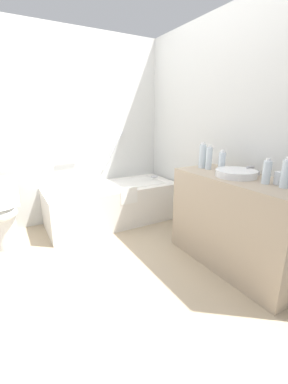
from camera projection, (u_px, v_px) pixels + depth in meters
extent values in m
plane|color=tan|center=(110.00, 269.00, 2.31)|extent=(3.74, 3.74, 0.00)
cube|color=silver|center=(63.00, 130.00, 3.14)|extent=(3.02, 0.10, 2.35)
cube|color=silver|center=(227.00, 133.00, 2.61)|extent=(0.10, 3.14, 2.35)
cube|color=white|center=(112.00, 204.00, 3.29)|extent=(1.67, 0.71, 0.49)
cube|color=white|center=(112.00, 189.00, 3.23)|extent=(1.37, 0.51, 0.09)
cylinder|color=silver|center=(154.00, 177.00, 3.52)|extent=(0.09, 0.03, 0.03)
cylinder|color=silver|center=(113.00, 150.00, 3.46)|extent=(0.32, 0.03, 0.52)
cylinder|color=silver|center=(67.00, 160.00, 3.18)|extent=(0.26, 0.03, 0.03)
cube|color=white|center=(129.00, 195.00, 2.98)|extent=(0.22, 0.03, 0.20)
cylinder|color=white|center=(5.00, 229.00, 2.65)|extent=(0.23, 0.23, 0.40)
ellipsoid|color=white|center=(2.00, 213.00, 2.55)|extent=(0.31, 0.36, 0.13)
ellipsoid|color=white|center=(1.00, 206.00, 2.53)|extent=(0.30, 0.34, 0.02)
cube|color=white|center=(0.00, 193.00, 2.70)|extent=(0.36, 0.20, 0.32)
cube|color=tan|center=(237.00, 223.00, 2.27)|extent=(0.52, 1.23, 0.84)
cylinder|color=white|center=(236.00, 173.00, 2.17)|extent=(0.35, 0.35, 0.06)
cylinder|color=#B3B3B8|center=(253.00, 170.00, 2.27)|extent=(0.02, 0.02, 0.07)
cylinder|color=#B3B3B8|center=(250.00, 167.00, 2.24)|extent=(0.09, 0.02, 0.02)
cylinder|color=#B3B3B8|center=(258.00, 173.00, 2.23)|extent=(0.03, 0.03, 0.04)
cylinder|color=#B3B3B8|center=(247.00, 171.00, 2.33)|extent=(0.03, 0.03, 0.04)
cylinder|color=silver|center=(202.00, 156.00, 2.52)|extent=(0.07, 0.07, 0.24)
cylinder|color=white|center=(203.00, 143.00, 2.48)|extent=(0.04, 0.04, 0.02)
cylinder|color=silver|center=(222.00, 162.00, 2.37)|extent=(0.07, 0.07, 0.18)
cylinder|color=white|center=(223.00, 151.00, 2.35)|extent=(0.04, 0.04, 0.02)
cylinder|color=silver|center=(267.00, 172.00, 1.93)|extent=(0.06, 0.06, 0.18)
cylinder|color=white|center=(269.00, 160.00, 1.90)|extent=(0.03, 0.03, 0.02)
cylinder|color=silver|center=(286.00, 174.00, 1.81)|extent=(0.07, 0.07, 0.20)
cylinder|color=silver|center=(209.00, 158.00, 2.46)|extent=(0.06, 0.06, 0.22)
cylinder|color=white|center=(210.00, 146.00, 2.42)|extent=(0.03, 0.03, 0.02)
cylinder|color=white|center=(279.00, 178.00, 1.92)|extent=(0.07, 0.07, 0.10)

